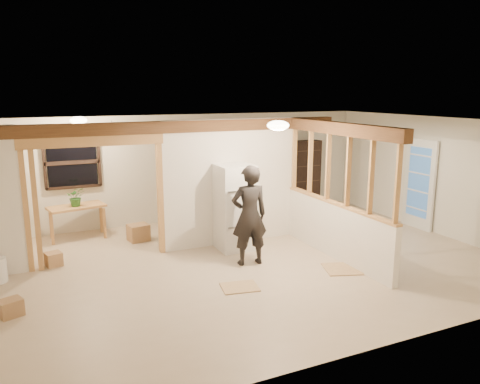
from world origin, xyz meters
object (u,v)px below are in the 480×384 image
bookshelf (303,175)px  refrigerator (235,207)px  shop_vac (3,247)px  woman (249,215)px  work_table (78,222)px

bookshelf → refrigerator: bearing=-142.9°
refrigerator → shop_vac: (-4.11, 1.00, -0.53)m
woman → refrigerator: bearing=-91.7°
refrigerator → woman: (-0.11, -0.87, 0.06)m
shop_vac → bookshelf: size_ratio=0.33×
shop_vac → woman: bearing=-25.2°
woman → work_table: 3.90m
refrigerator → woman: 0.88m
refrigerator → shop_vac: refrigerator is taller
refrigerator → bookshelf: (2.94, 2.22, 0.06)m
shop_vac → bookshelf: (7.05, 1.22, 0.59)m
bookshelf → shop_vac: bearing=-170.2°
woman → shop_vac: bearing=-19.3°
work_table → refrigerator: bearing=-47.7°
shop_vac → refrigerator: bearing=-13.7°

